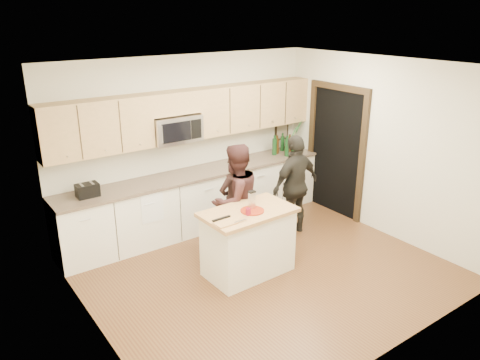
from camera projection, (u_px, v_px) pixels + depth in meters
floor at (264, 270)px, 6.33m from camera, size 4.50×4.50×0.00m
room_shell at (267, 147)px, 5.74m from camera, size 4.52×4.02×2.71m
back_cabinetry at (199, 199)px, 7.46m from camera, size 4.50×0.66×0.94m
upper_cabinetry at (193, 113)px, 7.12m from camera, size 4.50×0.33×0.75m
microwave at (175, 129)px, 6.97m from camera, size 0.76×0.41×0.40m
doorway at (336, 147)px, 7.84m from camera, size 0.06×1.25×2.20m
framed_picture at (282, 129)px, 8.47m from camera, size 0.30×0.03×0.38m
dish_towel at (148, 197)px, 6.68m from camera, size 0.34×0.60×0.48m
island at (248, 242)px, 6.13m from camera, size 1.21×0.72×0.90m
red_plate at (252, 211)px, 5.95m from camera, size 0.30×0.30×0.02m
box_grater at (252, 199)px, 5.99m from camera, size 0.09×0.06×0.23m
drink_glass at (248, 212)px, 5.83m from camera, size 0.06×0.06×0.09m
cutting_board at (226, 223)px, 5.60m from camera, size 0.26×0.18×0.02m
tongs at (221, 218)px, 5.69m from camera, size 0.26×0.04×0.02m
knife at (241, 221)px, 5.64m from camera, size 0.18×0.02×0.01m
toaster at (87, 190)px, 6.29m from camera, size 0.29×0.20×0.18m
bottle_cluster at (285, 144)px, 8.21m from camera, size 0.59×0.37×0.36m
orchid at (295, 135)px, 8.35m from camera, size 0.33×0.28×0.54m
woman_left at (235, 202)px, 6.70m from camera, size 0.56×0.39×1.46m
woman_center at (235, 200)px, 6.53m from camera, size 0.86×0.71×1.62m
woman_right at (295, 185)px, 7.16m from camera, size 0.96×0.48×1.58m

